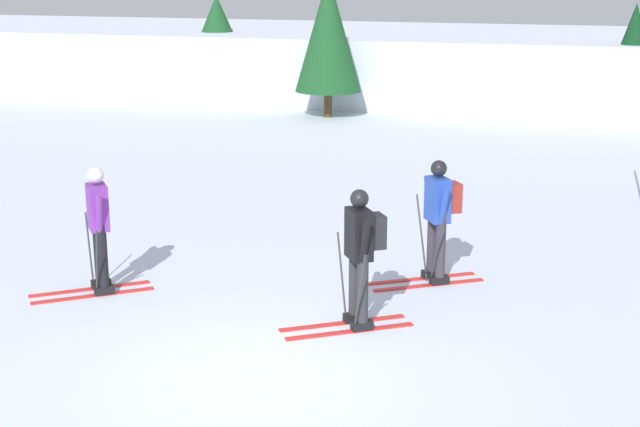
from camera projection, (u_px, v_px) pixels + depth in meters
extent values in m
plane|color=silver|center=(255.00, 375.00, 9.92)|extent=(120.00, 120.00, 0.00)
cube|color=silver|center=(492.00, 66.00, 29.81)|extent=(80.00, 8.26, 2.08)
cube|color=red|center=(93.00, 296.00, 12.25)|extent=(1.31, 1.06, 0.02)
cube|color=red|center=(90.00, 289.00, 12.50)|extent=(1.31, 1.06, 0.02)
cube|color=black|center=(104.00, 290.00, 12.29)|extent=(0.28, 0.26, 0.10)
cube|color=black|center=(101.00, 283.00, 12.54)|extent=(0.28, 0.26, 0.10)
cylinder|color=black|center=(102.00, 256.00, 12.16)|extent=(0.14, 0.14, 0.85)
cylinder|color=black|center=(99.00, 250.00, 12.41)|extent=(0.14, 0.14, 0.85)
cube|color=purple|center=(98.00, 207.00, 12.12)|extent=(0.42, 0.45, 0.60)
cylinder|color=purple|center=(99.00, 213.00, 11.90)|extent=(0.23, 0.26, 0.55)
cylinder|color=purple|center=(93.00, 204.00, 12.34)|extent=(0.23, 0.26, 0.55)
sphere|color=silver|center=(96.00, 175.00, 12.01)|extent=(0.22, 0.22, 0.22)
cylinder|color=#38383D|center=(97.00, 264.00, 11.99)|extent=(0.26, 0.32, 1.00)
cylinder|color=#38383D|center=(90.00, 251.00, 12.54)|extent=(0.26, 0.32, 1.00)
cube|color=red|center=(350.00, 331.00, 11.06)|extent=(1.37, 0.97, 0.02)
cube|color=red|center=(342.00, 323.00, 11.32)|extent=(1.37, 0.97, 0.02)
cube|color=black|center=(362.00, 325.00, 11.09)|extent=(0.28, 0.25, 0.10)
cube|color=black|center=(354.00, 317.00, 11.35)|extent=(0.28, 0.25, 0.10)
cylinder|color=#2D2D33|center=(362.00, 288.00, 10.96)|extent=(0.14, 0.14, 0.85)
cylinder|color=#2D2D33|center=(354.00, 280.00, 11.22)|extent=(0.14, 0.14, 0.85)
cube|color=black|center=(359.00, 234.00, 10.93)|extent=(0.41, 0.45, 0.60)
cylinder|color=black|center=(365.00, 241.00, 10.70)|extent=(0.22, 0.26, 0.55)
cylinder|color=black|center=(350.00, 230.00, 11.16)|extent=(0.22, 0.26, 0.55)
sphere|color=black|center=(359.00, 199.00, 10.82)|extent=(0.22, 0.22, 0.22)
cylinder|color=#38383D|center=(359.00, 295.00, 10.78)|extent=(0.23, 0.32, 1.07)
cylinder|color=#38383D|center=(342.00, 278.00, 11.36)|extent=(0.23, 0.32, 1.07)
cube|color=#232328|center=(376.00, 231.00, 10.99)|extent=(0.31, 0.33, 0.40)
cube|color=red|center=(429.00, 285.00, 12.65)|extent=(1.38, 0.96, 0.02)
cube|color=red|center=(421.00, 279.00, 12.91)|extent=(1.38, 0.96, 0.02)
cube|color=black|center=(439.00, 280.00, 12.67)|extent=(0.28, 0.24, 0.10)
cube|color=black|center=(431.00, 274.00, 12.93)|extent=(0.28, 0.24, 0.10)
cylinder|color=#38333D|center=(440.00, 247.00, 12.55)|extent=(0.14, 0.14, 0.85)
cylinder|color=#38333D|center=(432.00, 241.00, 12.81)|extent=(0.14, 0.14, 0.85)
cube|color=#284CB7|center=(438.00, 200.00, 12.52)|extent=(0.41, 0.45, 0.60)
cylinder|color=#284CB7|center=(444.00, 205.00, 12.28)|extent=(0.22, 0.26, 0.55)
cylinder|color=#284CB7|center=(429.00, 196.00, 12.74)|extent=(0.22, 0.26, 0.55)
sphere|color=black|center=(439.00, 168.00, 12.40)|extent=(0.22, 0.22, 0.22)
cylinder|color=#38383D|center=(438.00, 249.00, 12.40)|extent=(0.27, 0.40, 1.14)
cylinder|color=#38383D|center=(422.00, 237.00, 12.90)|extent=(0.27, 0.40, 1.14)
cube|color=maroon|center=(452.00, 197.00, 12.57)|extent=(0.30, 0.33, 0.40)
cylinder|color=#513823|center=(628.00, 104.00, 25.91)|extent=(0.28, 0.28, 0.85)
cone|color=#0F3819|center=(633.00, 46.00, 25.49)|extent=(1.44, 1.44, 2.35)
cylinder|color=#513823|center=(328.00, 104.00, 26.37)|extent=(0.24, 0.24, 0.74)
cone|color=#194C23|center=(328.00, 33.00, 25.85)|extent=(1.87, 1.87, 3.24)
cylinder|color=#513823|center=(219.00, 84.00, 30.64)|extent=(0.24, 0.24, 0.74)
cone|color=#194C23|center=(217.00, 34.00, 30.22)|extent=(2.18, 2.18, 2.50)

